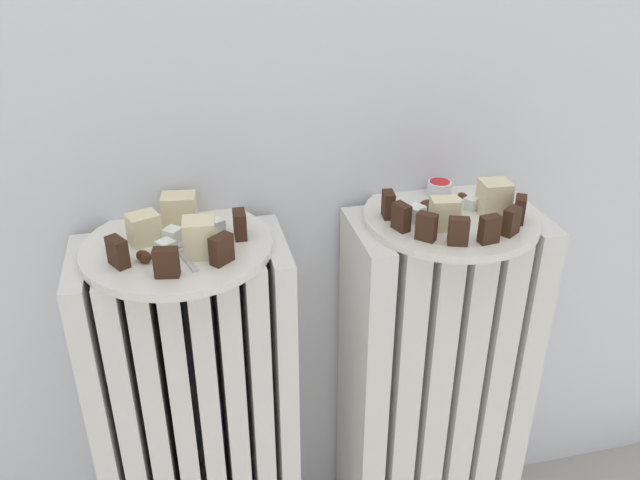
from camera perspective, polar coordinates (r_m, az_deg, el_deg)
radiator_left at (r=1.13m, az=-10.31°, el=-16.09°), size 0.31×0.16×0.67m
radiator_right at (r=1.20m, az=9.60°, el=-13.04°), size 0.31×0.16×0.67m
plate_left at (r=0.93m, az=-12.11°, el=-0.58°), size 0.26×0.26×0.01m
plate_right at (r=1.01m, az=11.14°, el=1.93°), size 0.26×0.26×0.01m
dark_cake_slice_left_0 at (r=0.88m, az=-16.96°, el=-1.00°), size 0.03×0.03×0.04m
dark_cake_slice_left_1 at (r=0.84m, az=-13.04°, el=-1.89°), size 0.03×0.02×0.04m
dark_cake_slice_left_2 at (r=0.86m, az=-8.45°, el=-0.79°), size 0.03×0.03×0.04m
dark_cake_slice_left_3 at (r=0.92m, az=-6.89°, el=1.33°), size 0.02×0.03×0.04m
marble_cake_slice_left_0 at (r=0.88m, az=-10.29°, el=0.21°), size 0.04×0.04×0.05m
marble_cake_slice_left_1 at (r=0.97m, az=-11.96°, el=2.60°), size 0.05×0.04×0.04m
marble_cake_slice_left_2 at (r=0.93m, az=-14.86°, el=0.97°), size 0.05×0.04×0.04m
turkish_delight_left_0 at (r=0.92m, az=-12.50°, el=0.38°), size 0.03×0.03×0.02m
turkish_delight_left_1 at (r=0.94m, az=-8.83°, el=1.24°), size 0.02×0.02×0.02m
turkish_delight_left_2 at (r=0.97m, az=-14.54°, el=1.49°), size 0.03×0.03×0.02m
turkish_delight_left_3 at (r=0.89m, az=-13.05°, el=-0.68°), size 0.03×0.03×0.02m
medjool_date_left_0 at (r=0.88m, az=-14.86°, el=-1.38°), size 0.03×0.03×0.02m
medjool_date_left_1 at (r=0.90m, az=-8.07°, el=-0.28°), size 0.02×0.03×0.01m
medjool_date_left_2 at (r=0.93m, az=-10.40°, el=0.75°), size 0.03×0.03×0.02m
medjool_date_left_3 at (r=0.93m, az=-17.30°, el=-0.26°), size 0.02×0.03×0.02m
dark_cake_slice_right_0 at (r=0.97m, az=5.87°, el=3.04°), size 0.02×0.03×0.04m
dark_cake_slice_right_1 at (r=0.94m, az=6.98°, el=1.97°), size 0.02×0.03×0.04m
dark_cake_slice_right_2 at (r=0.92m, az=9.11°, el=1.12°), size 0.03×0.03×0.04m
dark_cake_slice_right_3 at (r=0.91m, az=11.79°, el=0.73°), size 0.03×0.02×0.04m
dark_cake_slice_right_4 at (r=0.93m, az=14.32°, el=0.89°), size 0.03×0.02×0.04m
dark_cake_slice_right_5 at (r=0.96m, az=16.09°, el=1.55°), size 0.03×0.03×0.04m
dark_cake_slice_right_6 at (r=1.00m, az=16.75°, el=2.51°), size 0.03×0.03×0.04m
marble_cake_slice_right_0 at (r=1.01m, az=14.70°, el=3.58°), size 0.04×0.04×0.05m
marble_cake_slice_right_1 at (r=0.95m, az=10.60°, el=2.21°), size 0.04×0.03×0.05m
turkish_delight_right_0 at (r=1.02m, az=12.85°, el=3.06°), size 0.03×0.03×0.02m
turkish_delight_right_1 at (r=1.00m, az=11.25°, el=2.86°), size 0.03×0.03×0.02m
turkish_delight_right_2 at (r=0.97m, az=8.19°, el=2.30°), size 0.03×0.03×0.02m
medjool_date_right_0 at (r=1.00m, az=9.15°, el=2.94°), size 0.03×0.03×0.02m
medjool_date_right_1 at (r=1.04m, az=12.13°, el=3.56°), size 0.02×0.03×0.01m
jam_bowl_right at (r=1.06m, az=10.19°, el=4.45°), size 0.04×0.04×0.02m
fork at (r=0.90m, az=-11.78°, el=-1.08°), size 0.04×0.09×0.00m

